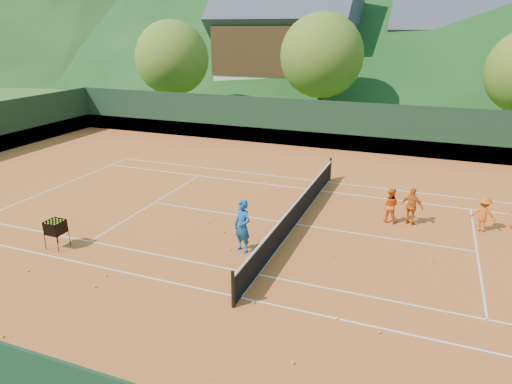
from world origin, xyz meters
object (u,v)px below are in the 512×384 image
(tennis_net, at_px, (296,212))
(chalet_left, at_px, (287,44))
(coach, at_px, (243,226))
(student_d, at_px, (483,214))
(ball_hopper, at_px, (55,228))
(student_a, at_px, (390,205))
(student_b, at_px, (412,206))
(chalet_mid, at_px, (458,52))

(tennis_net, height_order, chalet_left, chalet_left)
(coach, bearing_deg, tennis_net, 91.69)
(student_d, relative_size, ball_hopper, 1.34)
(chalet_left, bearing_deg, student_d, -59.40)
(student_a, distance_m, tennis_net, 3.66)
(student_b, bearing_deg, coach, 59.15)
(student_a, relative_size, student_d, 1.04)
(ball_hopper, bearing_deg, tennis_net, 34.55)
(coach, relative_size, chalet_mid, 0.15)
(ball_hopper, distance_m, chalet_mid, 41.25)
(chalet_left, bearing_deg, ball_hopper, -85.24)
(student_b, relative_size, chalet_mid, 0.12)
(ball_hopper, bearing_deg, student_b, 30.00)
(student_d, height_order, chalet_left, chalet_left)
(chalet_mid, bearing_deg, chalet_left, -165.96)
(ball_hopper, height_order, chalet_left, chalet_left)
(coach, distance_m, tennis_net, 3.04)
(coach, distance_m, chalet_left, 34.35)
(coach, bearing_deg, student_d, 53.63)
(student_a, distance_m, chalet_mid, 32.86)
(tennis_net, bearing_deg, ball_hopper, -145.45)
(student_b, bearing_deg, chalet_left, -44.96)
(tennis_net, bearing_deg, student_d, 16.03)
(student_b, height_order, ball_hopper, student_b)
(tennis_net, distance_m, ball_hopper, 8.62)
(student_a, bearing_deg, tennis_net, 32.36)
(student_d, height_order, chalet_mid, chalet_mid)
(coach, relative_size, ball_hopper, 1.84)
(coach, distance_m, ball_hopper, 6.40)
(student_a, height_order, chalet_left, chalet_left)
(tennis_net, height_order, chalet_mid, chalet_mid)
(ball_hopper, bearing_deg, chalet_left, 94.76)
(student_a, height_order, ball_hopper, student_a)
(tennis_net, bearing_deg, coach, -110.28)
(chalet_left, bearing_deg, tennis_net, -71.57)
(chalet_mid, bearing_deg, coach, -100.83)
(ball_hopper, bearing_deg, student_a, 31.63)
(student_d, height_order, ball_hopper, student_d)
(student_a, height_order, student_b, student_b)
(chalet_left, bearing_deg, student_b, -63.58)
(student_a, distance_m, ball_hopper, 12.23)
(student_d, relative_size, tennis_net, 0.11)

